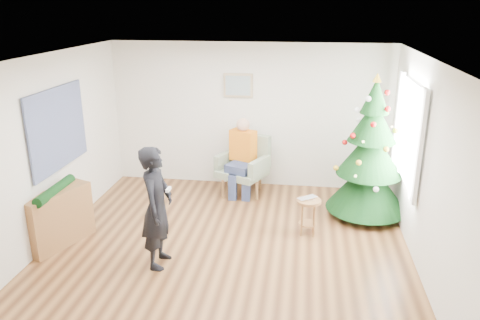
% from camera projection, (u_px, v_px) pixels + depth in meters
% --- Properties ---
extents(floor, '(5.00, 5.00, 0.00)m').
position_uv_depth(floor, '(227.00, 248.00, 6.50)').
color(floor, brown).
rests_on(floor, ground).
extents(ceiling, '(5.00, 5.00, 0.00)m').
position_uv_depth(ceiling, '(225.00, 58.00, 5.66)').
color(ceiling, white).
rests_on(ceiling, wall_back).
extents(wall_back, '(5.00, 0.00, 5.00)m').
position_uv_depth(wall_back, '(249.00, 116.00, 8.42)').
color(wall_back, silver).
rests_on(wall_back, floor).
extents(wall_front, '(5.00, 0.00, 5.00)m').
position_uv_depth(wall_front, '(173.00, 259.00, 3.74)').
color(wall_front, silver).
rests_on(wall_front, floor).
extents(wall_left, '(0.00, 5.00, 5.00)m').
position_uv_depth(wall_left, '(47.00, 151.00, 6.41)').
color(wall_left, silver).
rests_on(wall_left, floor).
extents(wall_right, '(0.00, 5.00, 5.00)m').
position_uv_depth(wall_right, '(426.00, 169.00, 5.74)').
color(wall_right, silver).
rests_on(wall_right, floor).
extents(window_panel, '(0.04, 1.30, 1.40)m').
position_uv_depth(window_panel, '(409.00, 132.00, 6.62)').
color(window_panel, white).
rests_on(window_panel, wall_right).
extents(curtains, '(0.05, 1.75, 1.50)m').
position_uv_depth(curtains, '(407.00, 132.00, 6.63)').
color(curtains, white).
rests_on(curtains, wall_right).
extents(christmas_tree, '(1.26, 1.26, 2.27)m').
position_uv_depth(christmas_tree, '(370.00, 154.00, 7.19)').
color(christmas_tree, '#3F2816').
rests_on(christmas_tree, floor).
extents(stool, '(0.36, 0.36, 0.54)m').
position_uv_depth(stool, '(308.00, 216.00, 6.83)').
color(stool, brown).
rests_on(stool, floor).
extents(laptop, '(0.35, 0.33, 0.02)m').
position_uv_depth(laptop, '(309.00, 199.00, 6.74)').
color(laptop, silver).
rests_on(laptop, stool).
extents(armchair, '(0.98, 0.97, 1.03)m').
position_uv_depth(armchair, '(244.00, 172.00, 8.31)').
color(armchair, gray).
rests_on(armchair, floor).
extents(seated_person, '(0.57, 0.72, 1.34)m').
position_uv_depth(seated_person, '(242.00, 156.00, 8.16)').
color(seated_person, navy).
rests_on(seated_person, armchair).
extents(standing_man, '(0.38, 0.58, 1.60)m').
position_uv_depth(standing_man, '(157.00, 207.00, 5.87)').
color(standing_man, black).
rests_on(standing_man, floor).
extents(game_controller, '(0.04, 0.13, 0.04)m').
position_uv_depth(game_controller, '(168.00, 189.00, 5.73)').
color(game_controller, white).
rests_on(game_controller, standing_man).
extents(console, '(0.63, 1.04, 0.80)m').
position_uv_depth(console, '(59.00, 218.00, 6.49)').
color(console, brown).
rests_on(console, floor).
extents(garland, '(0.14, 0.90, 0.14)m').
position_uv_depth(garland, '(55.00, 190.00, 6.35)').
color(garland, black).
rests_on(garland, console).
extents(tapestry, '(0.03, 1.50, 1.15)m').
position_uv_depth(tapestry, '(58.00, 128.00, 6.61)').
color(tapestry, black).
rests_on(tapestry, wall_left).
extents(framed_picture, '(0.52, 0.05, 0.42)m').
position_uv_depth(framed_picture, '(238.00, 85.00, 8.24)').
color(framed_picture, tan).
rests_on(framed_picture, wall_back).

